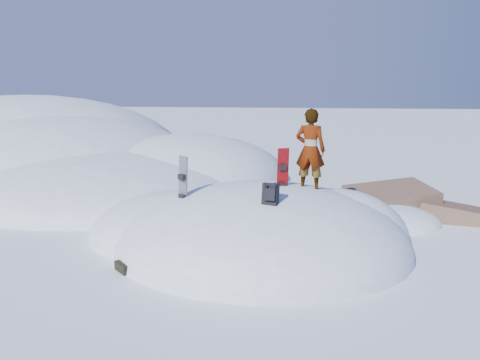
# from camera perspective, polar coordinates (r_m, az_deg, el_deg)

# --- Properties ---
(ground) EXTENTS (120.00, 120.00, 0.00)m
(ground) POSITION_cam_1_polar(r_m,az_deg,el_deg) (11.23, 2.54, -8.15)
(ground) COLOR white
(ground) RESTS_ON ground
(snow_mound) EXTENTS (8.00, 6.00, 3.00)m
(snow_mound) POSITION_cam_1_polar(r_m,az_deg,el_deg) (11.47, 1.77, -7.71)
(snow_mound) COLOR white
(snow_mound) RESTS_ON ground
(snow_ridge) EXTENTS (21.50, 18.50, 6.40)m
(snow_ridge) POSITION_cam_1_polar(r_m,az_deg,el_deg) (23.56, -21.65, 1.67)
(snow_ridge) COLOR white
(snow_ridge) RESTS_ON ground
(rock_outcrop) EXTENTS (4.68, 4.41, 1.68)m
(rock_outcrop) POSITION_cam_1_polar(r_m,az_deg,el_deg) (14.37, 18.49, -4.20)
(rock_outcrop) COLOR brown
(rock_outcrop) RESTS_ON ground
(snowboard_red) EXTENTS (0.29, 0.23, 1.45)m
(snowboard_red) POSITION_cam_1_polar(r_m,az_deg,el_deg) (10.92, 5.20, 0.22)
(snowboard_red) COLOR red
(snowboard_red) RESTS_ON snow_mound
(snowboard_dark) EXTENTS (0.29, 0.29, 1.54)m
(snowboard_dark) POSITION_cam_1_polar(r_m,az_deg,el_deg) (10.71, -7.00, -1.10)
(snowboard_dark) COLOR black
(snowboard_dark) RESTS_ON snow_mound
(backpack) EXTENTS (0.37, 0.41, 0.53)m
(backpack) POSITION_cam_1_polar(r_m,az_deg,el_deg) (9.68, 3.74, -1.69)
(backpack) COLOR black
(backpack) RESTS_ON snow_mound
(gear_pile) EXTENTS (0.90, 0.80, 0.23)m
(gear_pile) POSITION_cam_1_polar(r_m,az_deg,el_deg) (10.19, -12.49, -9.88)
(gear_pile) COLOR black
(gear_pile) RESTS_ON ground
(person) EXTENTS (0.80, 0.63, 1.92)m
(person) POSITION_cam_1_polar(r_m,az_deg,el_deg) (11.00, 8.56, 3.65)
(person) COLOR slate
(person) RESTS_ON snow_mound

